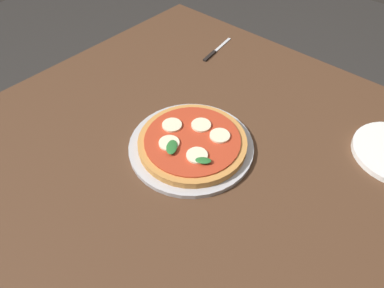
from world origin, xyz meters
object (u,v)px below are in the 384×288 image
at_px(serving_tray, 192,145).
at_px(knife, 214,52).
at_px(pizza, 192,142).
at_px(dining_table, 201,180).

height_order(serving_tray, knife, serving_tray).
bearing_deg(pizza, knife, -58.22).
bearing_deg(dining_table, pizza, 3.90).
bearing_deg(dining_table, knife, -54.85).
distance_m(serving_tray, knife, 0.43).
distance_m(dining_table, serving_tray, 0.11).
height_order(serving_tray, pizza, pizza).
bearing_deg(knife, dining_table, 125.15).
xyz_separation_m(dining_table, knife, (0.26, -0.37, 0.10)).
height_order(dining_table, serving_tray, serving_tray).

